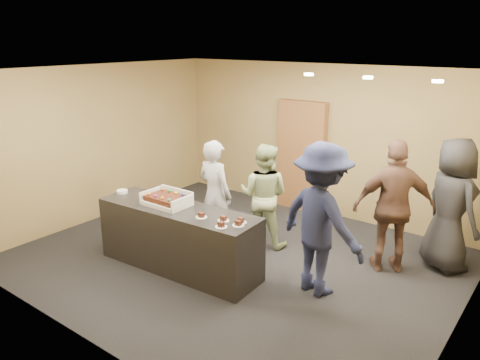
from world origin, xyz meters
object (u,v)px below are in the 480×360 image
(person_navy_man, at_px, (321,220))
(sheet_cake, at_px, (166,198))
(serving_counter, at_px, (179,238))
(plate_stack, at_px, (122,191))
(cake_box, at_px, (168,201))
(person_sage_man, at_px, (264,195))
(person_brown_extra, at_px, (394,207))
(storage_cabinet, at_px, (301,156))
(person_dark_suit, at_px, (451,205))
(person_server_grey, at_px, (215,194))

(person_navy_man, bearing_deg, sheet_cake, 32.33)
(serving_counter, bearing_deg, plate_stack, 178.53)
(sheet_cake, bearing_deg, cake_box, 89.14)
(plate_stack, xyz_separation_m, person_sage_man, (1.61, 1.41, -0.11))
(plate_stack, relative_size, person_brown_extra, 0.09)
(storage_cabinet, distance_m, person_brown_extra, 2.61)
(cake_box, distance_m, plate_stack, 0.91)
(person_brown_extra, xyz_separation_m, person_dark_suit, (0.60, 0.53, 0.00))
(storage_cabinet, xyz_separation_m, person_server_grey, (-0.21, -2.23, -0.18))
(person_server_grey, distance_m, person_sage_man, 0.75)
(storage_cabinet, bearing_deg, person_server_grey, -95.39)
(person_server_grey, xyz_separation_m, person_dark_suit, (3.04, 1.40, 0.09))
(sheet_cake, bearing_deg, serving_counter, 0.00)
(person_navy_man, distance_m, person_brown_extra, 1.23)
(serving_counter, relative_size, cake_box, 3.78)
(cake_box, relative_size, sheet_cake, 1.17)
(storage_cabinet, relative_size, sheet_cake, 3.78)
(plate_stack, distance_m, person_dark_suit, 4.70)
(plate_stack, bearing_deg, storage_cabinet, 68.11)
(person_navy_man, bearing_deg, person_sage_man, -13.23)
(plate_stack, xyz_separation_m, person_dark_suit, (4.09, 2.31, 0.01))
(serving_counter, bearing_deg, person_navy_man, 15.44)
(serving_counter, relative_size, person_sage_man, 1.49)
(person_navy_man, height_order, person_brown_extra, person_navy_man)
(serving_counter, distance_m, person_dark_suit, 3.77)
(person_sage_man, distance_m, person_brown_extra, 1.92)
(cake_box, height_order, person_navy_man, person_navy_man)
(person_server_grey, height_order, person_dark_suit, person_dark_suit)
(cake_box, distance_m, person_server_grey, 0.87)
(person_server_grey, xyz_separation_m, person_navy_man, (1.92, -0.25, 0.13))
(serving_counter, bearing_deg, cake_box, 170.45)
(plate_stack, height_order, person_navy_man, person_navy_man)
(person_navy_man, bearing_deg, person_server_grey, 8.19)
(cake_box, height_order, sheet_cake, cake_box)
(serving_counter, xyz_separation_m, storage_cabinet, (0.14, 3.11, 0.57))
(serving_counter, bearing_deg, person_server_grey, 91.27)
(sheet_cake, relative_size, person_dark_suit, 0.29)
(storage_cabinet, relative_size, person_navy_man, 1.05)
(person_navy_man, bearing_deg, cake_box, 31.73)
(cake_box, height_order, person_sage_man, person_sage_man)
(person_brown_extra, bearing_deg, person_server_grey, -14.83)
(cake_box, distance_m, sheet_cake, 0.06)
(plate_stack, height_order, person_brown_extra, person_brown_extra)
(cake_box, height_order, plate_stack, cake_box)
(person_server_grey, bearing_deg, sheet_cake, 84.76)
(plate_stack, bearing_deg, person_brown_extra, 26.96)
(serving_counter, xyz_separation_m, plate_stack, (-1.12, -0.03, 0.47))
(plate_stack, bearing_deg, cake_box, 3.60)
(person_server_grey, relative_size, person_dark_suit, 0.90)
(person_sage_man, bearing_deg, cake_box, 47.64)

